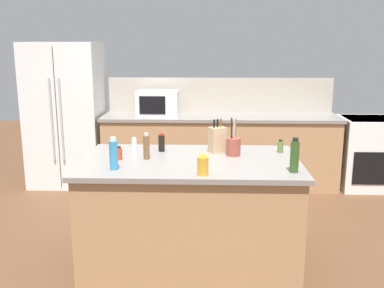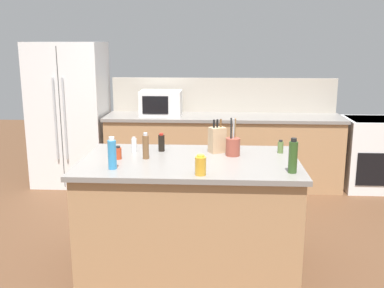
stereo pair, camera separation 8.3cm
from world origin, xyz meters
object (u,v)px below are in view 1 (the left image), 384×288
spice_jar_oregano (280,147)px  honey_jar (203,165)px  soy_sauce_bottle (162,143)px  spice_jar_paprika (119,153)px  pepper_grinder (146,147)px  utensil_crock (233,146)px  olive_oil_bottle (295,156)px  microwave (158,103)px  knife_block (217,139)px  dish_soap_bottle (114,154)px  refrigerator (66,115)px  range_oven (369,153)px  salt_shaker (134,145)px

spice_jar_oregano → honey_jar: 0.96m
soy_sauce_bottle → spice_jar_paprika: (-0.32, -0.29, -0.02)m
soy_sauce_bottle → spice_jar_paprika: soy_sauce_bottle is taller
pepper_grinder → honey_jar: (0.47, -0.43, -0.03)m
spice_jar_paprika → utensil_crock: bearing=10.1°
pepper_grinder → olive_oil_bottle: bearing=-16.5°
microwave → honey_jar: bearing=-76.8°
microwave → spice_jar_oregano: (1.28, -1.93, -0.11)m
microwave → knife_block: 2.07m
spice_jar_paprika → dish_soap_bottle: 0.30m
soy_sauce_bottle → honey_jar: bearing=-62.0°
refrigerator → microwave: 1.23m
microwave → dish_soap_bottle: microwave is taller
range_oven → utensil_crock: bearing=-132.7°
honey_jar → dish_soap_bottle: 0.68m
dish_soap_bottle → spice_jar_oregano: bearing=23.2°
utensil_crock → soy_sauce_bottle: 0.63m
soy_sauce_bottle → refrigerator: bearing=126.6°
range_oven → spice_jar_oregano: size_ratio=8.07×
spice_jar_paprika → olive_oil_bottle: bearing=-12.9°
refrigerator → dish_soap_bottle: 2.81m
spice_jar_paprika → refrigerator: bearing=116.8°
spice_jar_oregano → olive_oil_bottle: olive_oil_bottle is taller
olive_oil_bottle → utensil_crock: bearing=131.2°
utensil_crock → honey_jar: bearing=-113.5°
refrigerator → spice_jar_paprika: size_ratio=17.01×
dish_soap_bottle → microwave: bearing=88.7°
utensil_crock → spice_jar_oregano: 0.43m
microwave → knife_block: size_ratio=1.81×
olive_oil_bottle → pepper_grinder: bearing=163.5°
knife_block → utensil_crock: bearing=-66.0°
utensil_crock → pepper_grinder: size_ratio=1.48×
range_oven → honey_jar: bearing=-129.2°
olive_oil_bottle → dish_soap_bottle: (-1.34, 0.02, -0.01)m
range_oven → pepper_grinder: pepper_grinder is taller
salt_shaker → honey_jar: (0.60, -0.64, 0.01)m
range_oven → microwave: size_ratio=1.75×
soy_sauce_bottle → dish_soap_bottle: dish_soap_bottle is taller
pepper_grinder → dish_soap_bottle: bearing=-123.1°
soy_sauce_bottle → olive_oil_bottle: bearing=-30.0°
refrigerator → dish_soap_bottle: bearing=-65.4°
olive_oil_bottle → honey_jar: (-0.67, -0.10, -0.05)m
microwave → soy_sauce_bottle: 1.94m
olive_oil_bottle → spice_jar_paprika: bearing=167.1°
spice_jar_oregano → salt_shaker: 1.27m
range_oven → spice_jar_oregano: (-1.47, -1.93, 0.53)m
olive_oil_bottle → microwave: bearing=117.0°
olive_oil_bottle → soy_sauce_bottle: bearing=150.0°
soy_sauce_bottle → dish_soap_bottle: bearing=-117.5°
soy_sauce_bottle → salt_shaker: size_ratio=1.19×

